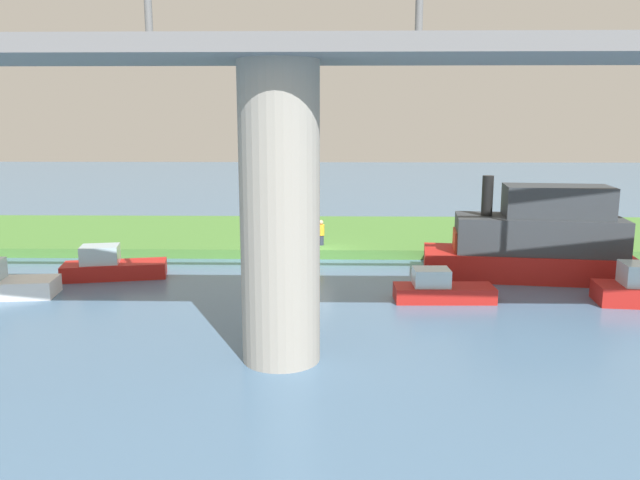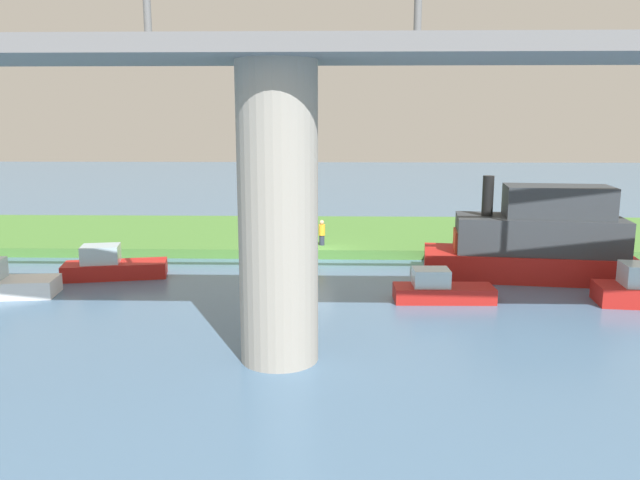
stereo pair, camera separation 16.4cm
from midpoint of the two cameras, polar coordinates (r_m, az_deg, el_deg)
name	(u,v)px [view 2 (the right image)]	position (r m, az deg, el deg)	size (l,w,h in m)	color
ground_plane	(309,259)	(33.14, -0.84, -1.77)	(160.00, 160.00, 0.00)	#4C7093
grassy_bank	(314,235)	(38.97, -0.46, 0.50)	(80.00, 12.00, 0.50)	#4C8438
bridge_pylon	(278,216)	(18.46, -3.60, 2.20)	(2.36, 2.36, 8.91)	#9E998E
bridge_span	(276,41)	(18.41, -3.78, 17.64)	(58.83, 4.30, 3.25)	slate
person_on_bank	(322,233)	(34.24, 0.30, 0.69)	(0.41, 0.41, 1.39)	#2D334C
mooring_post	(315,237)	(34.62, -0.34, 0.25)	(0.20, 0.20, 0.74)	brown
riverboat_paddlewheel	(534,241)	(30.53, 19.11, -0.09)	(9.61, 4.28, 4.75)	red
skiff_small	(112,266)	(30.76, -18.32, -2.26)	(4.89, 2.58, 1.55)	red
houseboat_blue	(440,289)	(25.94, 11.12, -4.45)	(4.05, 1.51, 1.34)	red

